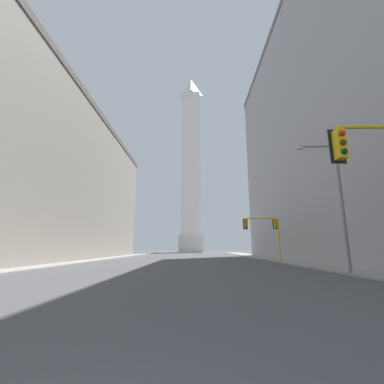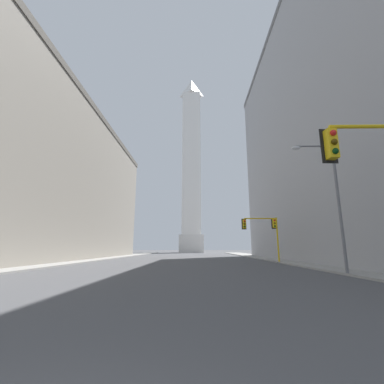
{
  "view_description": "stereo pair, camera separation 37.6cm",
  "coord_description": "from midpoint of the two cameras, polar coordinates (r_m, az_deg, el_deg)",
  "views": [
    {
      "loc": [
        1.3,
        -1.29,
        1.79
      ],
      "look_at": [
        0.68,
        61.86,
        15.5
      ],
      "focal_mm": 24.0,
      "sensor_mm": 36.0,
      "label": 1
    },
    {
      "loc": [
        1.67,
        -1.28,
        1.79
      ],
      "look_at": [
        0.68,
        61.86,
        15.5
      ],
      "focal_mm": 24.0,
      "sensor_mm": 36.0,
      "label": 2
    }
  ],
  "objects": [
    {
      "name": "sidewalk_left",
      "position": [
        38.22,
        -23.56,
        -13.83
      ],
      "size": [
        5.0,
        112.22,
        0.15
      ],
      "primitive_type": "cube",
      "color": "gray",
      "rests_on": "ground_plane"
    },
    {
      "name": "sidewalk_right",
      "position": [
        37.13,
        21.1,
        -14.1
      ],
      "size": [
        5.0,
        112.22,
        0.15
      ],
      "primitive_type": "cube",
      "color": "gray",
      "rests_on": "ground_plane"
    },
    {
      "name": "building_left",
      "position": [
        45.9,
        -36.73,
        2.71
      ],
      "size": [
        25.43,
        59.42,
        23.39
      ],
      "color": "gray",
      "rests_on": "ground_plane"
    },
    {
      "name": "building_right",
      "position": [
        42.36,
        36.05,
        13.34
      ],
      "size": [
        22.95,
        55.18,
        36.8
      ],
      "color": "#9E9EA0",
      "rests_on": "ground_plane"
    },
    {
      "name": "obelisk",
      "position": [
        100.01,
        0.0,
        6.3
      ],
      "size": [
        8.71,
        8.71,
        70.28
      ],
      "color": "silver",
      "rests_on": "ground_plane"
    },
    {
      "name": "traffic_light_mid_right",
      "position": [
        32.96,
        16.23,
        -7.75
      ],
      "size": [
        4.46,
        0.51,
        5.4
      ],
      "color": "yellow",
      "rests_on": "ground_plane"
    },
    {
      "name": "street_lamp",
      "position": [
        20.5,
        29.01,
        -0.1
      ],
      "size": [
        3.03,
        0.36,
        9.16
      ],
      "color": "slate",
      "rests_on": "ground_plane"
    }
  ]
}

